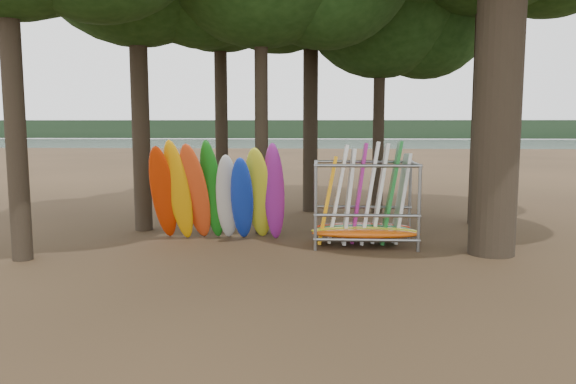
{
  "coord_description": "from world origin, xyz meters",
  "views": [
    {
      "loc": [
        0.37,
        -14.33,
        3.35
      ],
      "look_at": [
        -0.47,
        1.5,
        1.4
      ],
      "focal_mm": 35.0,
      "sensor_mm": 36.0,
      "label": 1
    }
  ],
  "objects": [
    {
      "name": "lake",
      "position": [
        0.0,
        60.0,
        0.0
      ],
      "size": [
        160.0,
        160.0,
        0.0
      ],
      "primitive_type": "plane",
      "color": "gray",
      "rests_on": "ground"
    },
    {
      "name": "storage_rack",
      "position": [
        1.67,
        0.98,
        1.08
      ],
      "size": [
        2.95,
        1.54,
        2.89
      ],
      "color": "gray",
      "rests_on": "ground"
    },
    {
      "name": "kayak_row",
      "position": [
        -2.37,
        1.17,
        1.37
      ],
      "size": [
        3.81,
        2.07,
        3.06
      ],
      "color": "red",
      "rests_on": "ground"
    },
    {
      "name": "ground",
      "position": [
        0.0,
        0.0,
        0.0
      ],
      "size": [
        120.0,
        120.0,
        0.0
      ],
      "primitive_type": "plane",
      "color": "#47331E",
      "rests_on": "ground"
    },
    {
      "name": "far_shore",
      "position": [
        0.0,
        110.0,
        2.0
      ],
      "size": [
        160.0,
        4.0,
        4.0
      ],
      "primitive_type": "cube",
      "color": "black",
      "rests_on": "ground"
    }
  ]
}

